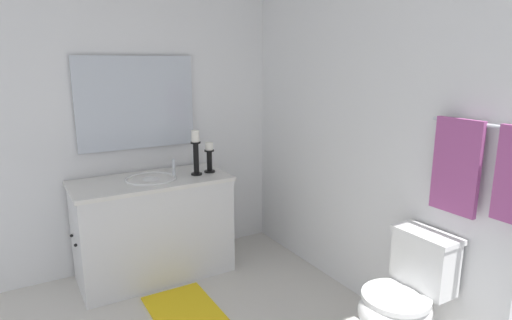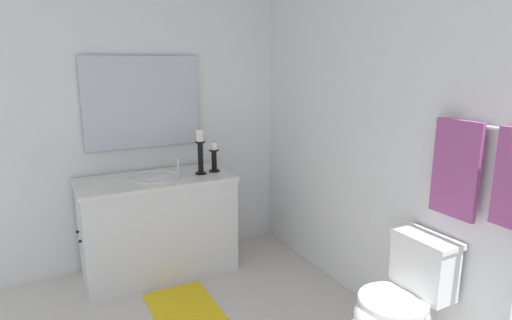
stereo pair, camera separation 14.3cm
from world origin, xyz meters
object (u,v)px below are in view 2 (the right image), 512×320
sink_basin (156,182)px  toilet (402,303)px  towel_near_vanity (456,169)px  bath_mat (184,308)px  vanity_cabinet (158,226)px  candle_holder_short (200,151)px  candle_holder_tall (214,156)px  mirror (143,102)px  towel_bar (495,128)px

sink_basin → toilet: 2.00m
towel_near_vanity → bath_mat: 2.01m
toilet → bath_mat: toilet is taller
vanity_cabinet → towel_near_vanity: towel_near_vanity is taller
sink_basin → vanity_cabinet: bearing=-90.0°
candle_holder_short → bath_mat: bearing=-32.4°
vanity_cabinet → sink_basin: size_ratio=3.03×
candle_holder_tall → candle_holder_short: 0.14m
toilet → towel_near_vanity: size_ratio=1.44×
vanity_cabinet → bath_mat: (0.62, 0.00, -0.40)m
sink_basin → towel_near_vanity: size_ratio=0.77×
candle_holder_short → toilet: 1.87m
candle_holder_tall → bath_mat: (0.59, -0.49, -0.93)m
sink_basin → mirror: 0.67m
mirror → candle_holder_short: size_ratio=2.62×
vanity_cabinet → candle_holder_short: candle_holder_short is taller
towel_near_vanity → candle_holder_tall: bearing=-159.7°
candle_holder_tall → towel_bar: size_ratio=0.35×
mirror → toilet: size_ratio=1.27×
vanity_cabinet → bath_mat: bearing=0.0°
vanity_cabinet → candle_holder_tall: size_ratio=4.86×
vanity_cabinet → sink_basin: 0.37m
sink_basin → candle_holder_tall: 0.52m
vanity_cabinet → towel_near_vanity: bearing=32.4°
candle_holder_tall → bath_mat: 1.21m
bath_mat → candle_holder_short: bearing=147.6°
mirror → bath_mat: 1.65m
candle_holder_tall → towel_bar: towel_bar is taller
vanity_cabinet → candle_holder_tall: candle_holder_tall is taller
sink_basin → candle_holder_short: (0.05, 0.36, 0.23)m
sink_basin → toilet: sink_basin is taller
candle_holder_short → towel_bar: bearing=22.6°
candle_holder_short → sink_basin: bearing=-98.6°
candle_holder_short → bath_mat: 1.21m
sink_basin → candle_holder_short: bearing=81.4°
sink_basin → bath_mat: 0.99m
sink_basin → candle_holder_tall: (0.03, 0.49, 0.17)m
mirror → candle_holder_tall: mirror is taller
mirror → bath_mat: size_ratio=1.59×
candle_holder_tall → bath_mat: candle_holder_tall is taller
vanity_cabinet → candle_holder_short: bearing=81.4°
candle_holder_tall → bath_mat: size_ratio=0.42×
vanity_cabinet → sink_basin: sink_basin is taller
sink_basin → mirror: mirror is taller
candle_holder_tall → toilet: candle_holder_tall is taller
towel_near_vanity → bath_mat: towel_near_vanity is taller
mirror → toilet: mirror is taller
mirror → towel_bar: mirror is taller
bath_mat → sink_basin: bearing=179.9°
sink_basin → bath_mat: (0.62, -0.00, -0.77)m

